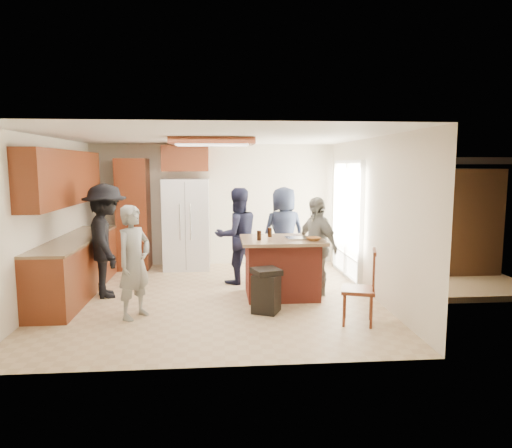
{
  "coord_description": "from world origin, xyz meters",
  "views": [
    {
      "loc": [
        0.08,
        -7.0,
        2.07
      ],
      "look_at": [
        0.67,
        0.1,
        1.15
      ],
      "focal_mm": 32.0,
      "sensor_mm": 36.0,
      "label": 1
    }
  ],
  "objects": [
    {
      "name": "spindle_chair",
      "position": [
        1.92,
        -1.34,
        0.45
      ],
      "size": [
        0.53,
        0.53,
        0.99
      ],
      "color": "maroon",
      "rests_on": "ground"
    },
    {
      "name": "refrigerator",
      "position": [
        -0.55,
        2.12,
        0.9
      ],
      "size": [
        0.9,
        0.76,
        1.8
      ],
      "color": "white",
      "rests_on": "ground"
    },
    {
      "name": "kitchen_island",
      "position": [
        1.07,
        -0.0,
        0.47
      ],
      "size": [
        1.28,
        1.03,
        0.93
      ],
      "color": "maroon",
      "rests_on": "ground"
    },
    {
      "name": "person_behind_right",
      "position": [
        1.29,
        1.29,
        0.84
      ],
      "size": [
        0.93,
        0.72,
        1.68
      ],
      "primitive_type": "imported",
      "rotation": [
        0.0,
        0.0,
        3.39
      ],
      "color": "#1A2034",
      "rests_on": "ground"
    },
    {
      "name": "trash_bin",
      "position": [
        0.75,
        -0.78,
        0.32
      ],
      "size": [
        0.45,
        0.45,
        0.63
      ],
      "color": "black",
      "rests_on": "ground"
    },
    {
      "name": "person_front_left",
      "position": [
        -1.06,
        -0.84,
        0.77
      ],
      "size": [
        0.66,
        0.7,
        1.54
      ],
      "primitive_type": "imported",
      "rotation": [
        0.0,
        0.0,
        0.97
      ],
      "color": "gray",
      "rests_on": "ground"
    },
    {
      "name": "left_cabinetry",
      "position": [
        -2.24,
        0.4,
        0.96
      ],
      "size": [
        0.64,
        3.0,
        2.3
      ],
      "color": "maroon",
      "rests_on": "ground"
    },
    {
      "name": "back_wall_units",
      "position": [
        -1.33,
        2.2,
        1.38
      ],
      "size": [
        1.8,
        0.6,
        2.45
      ],
      "color": "maroon",
      "rests_on": "ground"
    },
    {
      "name": "room_shell",
      "position": [
        4.37,
        1.64,
        0.87
      ],
      "size": [
        8.0,
        5.2,
        5.0
      ],
      "color": "tan",
      "rests_on": "ground"
    },
    {
      "name": "person_side_right",
      "position": [
        1.64,
        0.07,
        0.79
      ],
      "size": [
        0.84,
        1.04,
        1.58
      ],
      "primitive_type": "imported",
      "rotation": [
        0.0,
        0.0,
        -1.09
      ],
      "color": "gray",
      "rests_on": "ground"
    },
    {
      "name": "person_counter",
      "position": [
        -1.68,
        0.23,
        0.89
      ],
      "size": [
        0.87,
        1.27,
        1.79
      ],
      "primitive_type": "imported",
      "rotation": [
        0.0,
        0.0,
        1.89
      ],
      "color": "black",
      "rests_on": "ground"
    },
    {
      "name": "person_behind_left",
      "position": [
        0.41,
        0.9,
        0.84
      ],
      "size": [
        0.94,
        0.76,
        1.68
      ],
      "primitive_type": "imported",
      "rotation": [
        0.0,
        0.0,
        3.5
      ],
      "color": "#191B33",
      "rests_on": "ground"
    },
    {
      "name": "island_items",
      "position": [
        1.31,
        -0.08,
        0.97
      ],
      "size": [
        0.99,
        0.64,
        0.15
      ],
      "color": "silver",
      "rests_on": "kitchen_island"
    }
  ]
}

